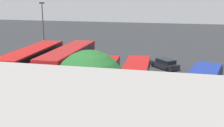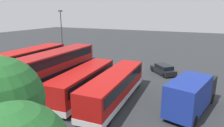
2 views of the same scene
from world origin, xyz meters
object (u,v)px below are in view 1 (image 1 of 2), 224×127
(box_truck_blue, at_px, (206,81))
(car_hatchback_silver, at_px, (72,59))
(bus_single_deck_second, at_px, (101,78))
(bus_double_decker_third, at_px, (69,67))
(car_small_green, at_px, (165,64))
(lamp_post_tall, at_px, (43,27))
(bus_double_decker_fourth, at_px, (33,68))
(bus_single_deck_near_end, at_px, (135,80))
(waste_bin_yellow, at_px, (94,61))

(box_truck_blue, bearing_deg, car_hatchback_silver, -29.15)
(bus_single_deck_second, xyz_separation_m, bus_double_decker_third, (3.74, -0.37, 0.83))
(car_small_green, bearing_deg, lamp_post_tall, -3.60)
(box_truck_blue, bearing_deg, car_small_green, -66.48)
(box_truck_blue, xyz_separation_m, car_hatchback_silver, (18.58, -10.36, -1.01))
(lamp_post_tall, bearing_deg, bus_double_decker_third, 126.78)
(bus_double_decker_third, relative_size, box_truck_blue, 1.48)
(bus_double_decker_fourth, xyz_separation_m, car_hatchback_silver, (0.49, -12.33, -1.75))
(box_truck_blue, height_order, car_small_green, box_truck_blue)
(bus_single_deck_near_end, distance_m, waste_bin_yellow, 13.85)
(bus_double_decker_third, xyz_separation_m, waste_bin_yellow, (0.57, -11.16, -1.97))
(bus_single_deck_near_end, height_order, waste_bin_yellow, bus_single_deck_near_end)
(box_truck_blue, distance_m, waste_bin_yellow, 18.14)
(bus_double_decker_fourth, xyz_separation_m, waste_bin_yellow, (-3.15, -12.18, -1.97))
(car_hatchback_silver, relative_size, lamp_post_tall, 0.52)
(bus_single_deck_near_end, distance_m, bus_single_deck_second, 3.55)
(bus_double_decker_fourth, height_order, car_hatchback_silver, bus_double_decker_fourth)
(box_truck_blue, bearing_deg, bus_double_decker_third, 3.75)
(box_truck_blue, height_order, waste_bin_yellow, box_truck_blue)
(bus_single_deck_near_end, relative_size, bus_double_decker_fourth, 1.03)
(bus_single_deck_near_end, bearing_deg, car_hatchback_silver, -44.99)
(bus_double_decker_fourth, bearing_deg, car_hatchback_silver, -87.71)
(bus_double_decker_fourth, distance_m, box_truck_blue, 18.21)
(box_truck_blue, distance_m, lamp_post_tall, 26.50)
(bus_single_deck_near_end, height_order, lamp_post_tall, lamp_post_tall)
(bus_single_deck_second, distance_m, car_small_green, 13.13)
(car_hatchback_silver, height_order, car_small_green, same)
(box_truck_blue, bearing_deg, bus_single_deck_second, 7.02)
(bus_single_deck_near_end, height_order, bus_double_decker_third, bus_double_decker_third)
(bus_double_decker_third, distance_m, bus_double_decker_fourth, 3.85)
(bus_single_deck_second, height_order, box_truck_blue, box_truck_blue)
(bus_single_deck_near_end, height_order, bus_single_deck_second, same)
(bus_single_deck_near_end, relative_size, bus_double_decker_third, 1.02)
(bus_single_deck_near_end, distance_m, car_small_green, 11.70)
(box_truck_blue, bearing_deg, bus_single_deck_near_end, 9.07)
(car_small_green, relative_size, lamp_post_tall, 0.48)
(bus_single_deck_near_end, relative_size, waste_bin_yellow, 12.44)
(car_hatchback_silver, bearing_deg, bus_single_deck_second, 124.26)
(bus_single_deck_second, distance_m, lamp_post_tall, 18.57)
(bus_single_deck_near_end, bearing_deg, bus_single_deck_second, 2.89)
(lamp_post_tall, relative_size, waste_bin_yellow, 9.61)
(bus_double_decker_third, relative_size, car_hatchback_silver, 2.45)
(car_hatchback_silver, distance_m, car_small_green, 14.13)
(bus_single_deck_second, xyz_separation_m, box_truck_blue, (-10.63, -1.31, 0.09))
(car_small_green, bearing_deg, bus_single_deck_second, 61.87)
(bus_double_decker_third, height_order, car_hatchback_silver, bus_double_decker_third)
(car_small_green, bearing_deg, bus_double_decker_third, 48.43)
(bus_double_decker_third, bearing_deg, bus_double_decker_fourth, 15.36)
(lamp_post_tall, bearing_deg, box_truck_blue, 154.16)
(waste_bin_yellow, bearing_deg, car_hatchback_silver, -2.22)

